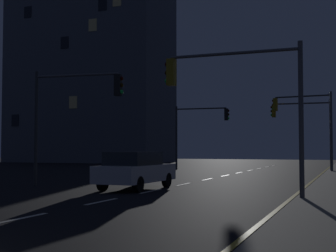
{
  "coord_description": "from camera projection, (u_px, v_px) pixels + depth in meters",
  "views": [
    {
      "loc": [
        7.53,
        -4.59,
        1.69
      ],
      "look_at": [
        -1.64,
        19.16,
        2.92
      ],
      "focal_mm": 50.98,
      "sensor_mm": 36.0,
      "label": 1
    }
  ],
  "objects": [
    {
      "name": "car",
      "position": [
        136.0,
        170.0,
        20.15
      ],
      "size": [
        1.98,
        4.46,
        1.57
      ],
      "color": "silver",
      "rests_on": "ground"
    },
    {
      "name": "building_distant",
      "position": [
        91.0,
        49.0,
        63.07
      ],
      "size": [
        20.36,
        10.28,
        29.91
      ],
      "color": "#4C515B",
      "rests_on": "ground"
    },
    {
      "name": "ground_plane",
      "position": [
        187.0,
        184.0,
        23.21
      ],
      "size": [
        112.0,
        112.0,
        0.0
      ],
      "primitive_type": "plane",
      "color": "black",
      "rests_on": "ground"
    },
    {
      "name": "lane_edge_line",
      "position": [
        314.0,
        180.0,
        25.87
      ],
      "size": [
        0.14,
        53.0,
        0.01
      ],
      "color": "gold",
      "rests_on": "ground"
    },
    {
      "name": "traffic_light_mid_left",
      "position": [
        74.0,
        104.0,
        21.59
      ],
      "size": [
        4.32,
        0.73,
        5.29
      ],
      "color": "#2D3033",
      "rests_on": "ground"
    },
    {
      "name": "lane_markings_center",
      "position": [
        207.0,
        179.0,
        26.47
      ],
      "size": [
        0.14,
        50.0,
        0.01
      ],
      "color": "silver",
      "rests_on": "ground"
    },
    {
      "name": "traffic_light_mid_right",
      "position": [
        305.0,
        116.0,
        34.45
      ],
      "size": [
        4.26,
        0.6,
        5.63
      ],
      "color": "#4C4C51",
      "rests_on": "sidewalk_right"
    },
    {
      "name": "traffic_light_far_right",
      "position": [
        303.0,
        120.0,
        35.47
      ],
      "size": [
        4.39,
        0.51,
        5.21
      ],
      "color": "#4C4C51",
      "rests_on": "sidewalk_right"
    },
    {
      "name": "traffic_light_far_center",
      "position": [
        199.0,
        124.0,
        39.0
      ],
      "size": [
        4.52,
        0.53,
        5.25
      ],
      "color": "#2D3033",
      "rests_on": "ground"
    },
    {
      "name": "traffic_light_far_left",
      "position": [
        236.0,
        88.0,
        16.13
      ],
      "size": [
        4.79,
        0.34,
        5.06
      ],
      "color": "#4C4C51",
      "rests_on": "sidewalk_right"
    }
  ]
}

